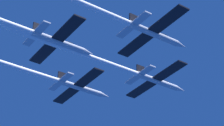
% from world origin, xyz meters
% --- Properties ---
extents(jet_lead, '(16.28, 45.93, 2.70)m').
position_xyz_m(jet_lead, '(-0.66, -12.84, 0.15)').
color(jet_lead, '#B2BAC6').
extents(jet_left_wing, '(16.28, 52.23, 2.70)m').
position_xyz_m(jet_left_wing, '(-11.11, -27.03, -0.06)').
color(jet_left_wing, '#B2BAC6').
extents(jet_right_wing, '(16.28, 47.13, 2.70)m').
position_xyz_m(jet_right_wing, '(11.30, -23.82, 0.19)').
color(jet_right_wing, '#B2BAC6').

